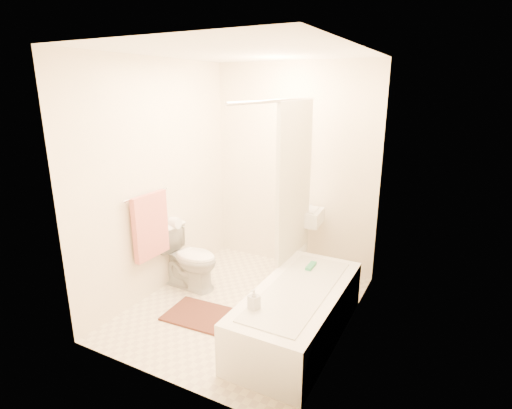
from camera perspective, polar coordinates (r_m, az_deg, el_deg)
The scene contains 17 objects.
floor at distance 4.14m, azimuth -1.67°, elevation -14.31°, with size 2.40×2.40×0.00m, color beige.
ceiling at distance 3.58m, azimuth -2.00°, elevation 21.02°, with size 2.40×2.40×0.00m, color white.
wall_back at distance 4.73m, azimuth 5.40°, elevation 5.17°, with size 2.00×0.02×2.40m, color beige.
wall_left at distance 4.25m, azimuth -13.66°, elevation 3.52°, with size 0.02×2.40×2.40m, color beige.
wall_right at distance 3.31m, azimuth 13.41°, elevation 0.00°, with size 0.02×2.40×2.40m, color beige.
mirror at distance 4.66m, azimuth 5.40°, elevation 8.75°, with size 0.40×0.03×0.55m, color white.
curtain_rod at distance 3.52m, azimuth 3.29°, elevation 14.56°, with size 0.03×0.03×1.70m, color silver.
shower_curtain at distance 3.98m, azimuth 5.52°, elevation 3.37°, with size 0.04×0.80×1.55m, color silver.
towel_bar at distance 4.06m, azimuth -15.45°, elevation 1.37°, with size 0.02×0.02×0.60m, color silver.
towel at distance 4.13m, azimuth -14.82°, elevation -2.96°, with size 0.06×0.45×0.66m, color #CC7266.
toilet_paper at distance 4.42m, azimuth -11.53°, elevation -2.58°, with size 0.12×0.12×0.11m, color white.
toilet at distance 4.43m, azimuth -9.55°, elevation -7.47°, with size 0.39×0.69×0.68m, color white.
sink at distance 4.64m, azimuth 6.48°, elevation -4.92°, with size 0.44×0.36×0.87m, color white, non-canonical shape.
bathtub at distance 3.62m, azimuth 6.05°, elevation -15.08°, with size 0.69×1.58×0.44m, color white, non-canonical shape.
bath_mat at distance 4.02m, azimuth -8.14°, elevation -15.31°, with size 0.62×0.46×0.02m, color #4A2319.
soap_bottle at distance 3.18m, azimuth -0.29°, elevation -13.41°, with size 0.08×0.08×0.17m, color silver.
scrub_brush at distance 3.90m, azimuth 7.84°, elevation -8.74°, with size 0.05×0.18×0.04m, color #36A067.
Camera 1 is at (1.76, -3.10, 2.10)m, focal length 28.00 mm.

